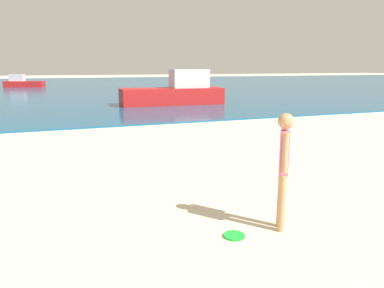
{
  "coord_description": "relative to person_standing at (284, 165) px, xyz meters",
  "views": [
    {
      "loc": [
        -1.99,
        1.74,
        2.1
      ],
      "look_at": [
        0.19,
        7.59,
        0.75
      ],
      "focal_mm": 33.44,
      "sensor_mm": 36.0,
      "label": 1
    }
  ],
  "objects": [
    {
      "name": "water",
      "position": [
        -0.65,
        38.99,
        -0.85
      ],
      "size": [
        160.0,
        60.0,
        0.06
      ],
      "primitive_type": "cube",
      "color": "#14567F",
      "rests_on": "ground"
    },
    {
      "name": "person_standing",
      "position": [
        0.0,
        0.0,
        0.0
      ],
      "size": [
        0.21,
        0.32,
        1.54
      ],
      "rotation": [
        0.0,
        0.0,
        1.05
      ],
      "color": "tan",
      "rests_on": "ground"
    },
    {
      "name": "frisbee",
      "position": [
        -0.68,
        0.01,
        -0.86
      ],
      "size": [
        0.27,
        0.27,
        0.03
      ],
      "primitive_type": "cylinder",
      "color": "green",
      "rests_on": "ground"
    },
    {
      "name": "boat_near",
      "position": [
        3.51,
        15.34,
        -0.16
      ],
      "size": [
        5.66,
        1.96,
        1.91
      ],
      "rotation": [
        0.0,
        0.0,
        3.11
      ],
      "color": "red",
      "rests_on": "water"
    },
    {
      "name": "boat_far",
      "position": [
        -5.92,
        37.04,
        -0.37
      ],
      "size": [
        4.01,
        2.27,
        1.3
      ],
      "rotation": [
        0.0,
        0.0,
        -0.29
      ],
      "color": "red",
      "rests_on": "water"
    }
  ]
}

